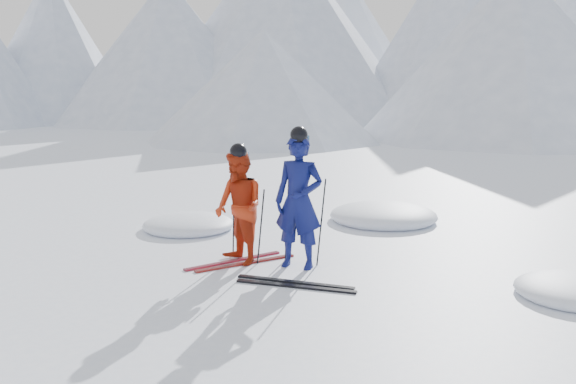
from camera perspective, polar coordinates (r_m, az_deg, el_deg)
The scene contains 12 objects.
ground at distance 8.50m, azimuth 7.18°, elevation -8.77°, with size 160.00×160.00×0.00m, color white.
skier_blue at distance 9.08m, azimuth 1.01°, elevation -0.90°, with size 0.74×0.48×2.02m, color #0D1352.
skier_red at distance 9.35m, azimuth -4.61°, elevation -1.46°, with size 0.85×0.66×1.75m, color #B2290E.
pole_blue_left at distance 9.43m, azimuth -0.09°, elevation -2.59°, with size 0.02×0.02×1.35m, color black.
pole_blue_right at distance 9.24m, azimuth 3.13°, elevation -2.86°, with size 0.02×0.02×1.35m, color black.
pole_red_left at distance 9.78m, azimuth -5.11°, elevation -2.71°, with size 0.02×0.02×1.17m, color black.
pole_red_right at distance 9.36m, azimuth -2.56°, elevation -3.26°, with size 0.02×0.02×1.17m, color black.
ski_worn_left at distance 9.62m, azimuth -5.11°, elevation -6.42°, with size 0.09×1.70×0.03m, color black.
ski_worn_right at distance 9.49m, azimuth -3.95°, elevation -6.65°, with size 0.09×1.70×0.03m, color black.
ski_loose_a at distance 8.57m, azimuth 0.65°, elevation -8.43°, with size 0.09×1.70×0.03m, color black.
ski_loose_b at distance 8.40m, azimuth 0.70°, elevation -8.82°, with size 0.09×1.70×0.03m, color black.
snow_lumps at distance 11.14m, azimuth 6.81°, elevation -4.29°, with size 9.33×7.51×0.48m.
Camera 1 is at (3.37, -7.33, 2.70)m, focal length 38.00 mm.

